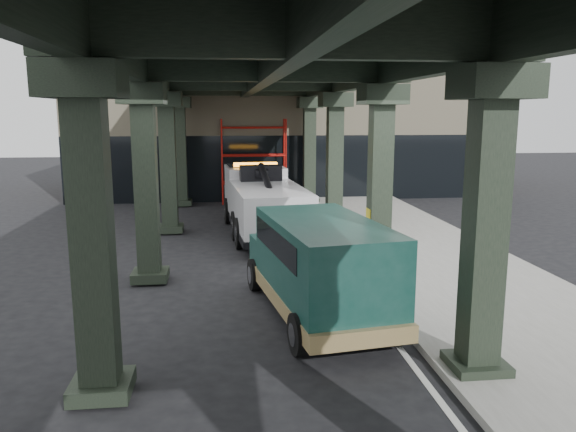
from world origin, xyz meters
TOP-DOWN VIEW (x-y plane):
  - ground at (0.00, 0.00)m, footprint 90.00×90.00m
  - sidewalk at (4.50, 2.00)m, footprint 5.00×40.00m
  - lane_stripe at (1.70, 2.00)m, footprint 0.12×38.00m
  - viaduct at (-0.40, 2.00)m, footprint 7.40×32.00m
  - building at (2.00, 20.00)m, footprint 22.00×10.00m
  - scaffolding at (0.00, 14.64)m, footprint 3.08×0.88m
  - tow_truck at (-0.11, 7.48)m, footprint 2.76×7.92m
  - towed_van at (0.48, -1.02)m, footprint 2.77×5.54m

SIDE VIEW (x-z plane):
  - ground at x=0.00m, z-range 0.00..0.00m
  - lane_stripe at x=1.70m, z-range 0.00..0.01m
  - sidewalk at x=4.50m, z-range 0.00..0.15m
  - towed_van at x=0.48m, z-range 0.08..2.23m
  - tow_truck at x=-0.11m, z-range -0.03..2.52m
  - scaffolding at x=0.00m, z-range 0.11..4.11m
  - building at x=2.00m, z-range 0.00..8.00m
  - viaduct at x=-0.40m, z-range 2.26..8.66m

